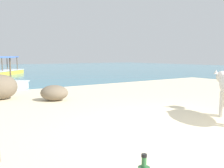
% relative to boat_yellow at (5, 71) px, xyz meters
% --- Properties ---
extents(sand_beach, '(18.00, 14.00, 0.04)m').
position_rel_boat_yellow_xyz_m(sand_beach, '(-0.14, -16.12, -0.27)').
color(sand_beach, beige).
rests_on(sand_beach, ground).
extents(shore_rock_large, '(1.02, 1.00, 0.45)m').
position_rel_boat_yellow_xyz_m(shore_rock_large, '(-1.00, -11.96, -0.03)').
color(shore_rock_large, '#756651').
rests_on(shore_rock_large, sand_beach).
extents(shore_rock_medium, '(1.03, 0.89, 0.74)m').
position_rel_boat_yellow_xyz_m(shore_rock_medium, '(-2.24, -10.88, 0.12)').
color(shore_rock_medium, '#756651').
rests_on(shore_rock_medium, sand_beach).
extents(boat_yellow, '(3.20, 3.58, 1.29)m').
position_rel_boat_yellow_xyz_m(boat_yellow, '(0.00, 0.00, 0.00)').
color(boat_yellow, gold).
rests_on(boat_yellow, water_surface).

